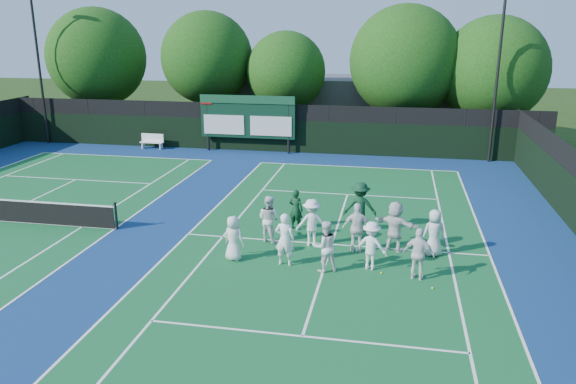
# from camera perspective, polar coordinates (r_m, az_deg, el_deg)

# --- Properties ---
(ground) EXTENTS (120.00, 120.00, 0.00)m
(ground) POSITION_cam_1_polar(r_m,az_deg,el_deg) (19.56, 4.11, -6.43)
(ground) COLOR #1C340E
(ground) RESTS_ON ground
(court_apron) EXTENTS (34.00, 32.00, 0.01)m
(court_apron) POSITION_cam_1_polar(r_m,az_deg,el_deg) (21.91, -11.37, -4.15)
(court_apron) COLOR navy
(court_apron) RESTS_ON ground
(near_court) EXTENTS (11.05, 23.85, 0.01)m
(near_court) POSITION_cam_1_polar(r_m,az_deg,el_deg) (20.48, 4.45, -5.33)
(near_court) COLOR #125A2B
(near_court) RESTS_ON ground
(back_fence) EXTENTS (34.00, 0.08, 3.00)m
(back_fence) POSITION_cam_1_polar(r_m,az_deg,el_deg) (35.40, -2.37, 6.31)
(back_fence) COLOR black
(back_fence) RESTS_ON ground
(scoreboard) EXTENTS (6.00, 0.21, 3.55)m
(scoreboard) POSITION_cam_1_polar(r_m,az_deg,el_deg) (35.12, -4.17, 7.58)
(scoreboard) COLOR black
(scoreboard) RESTS_ON ground
(clubhouse) EXTENTS (18.00, 6.00, 4.00)m
(clubhouse) POSITION_cam_1_polar(r_m,az_deg,el_deg) (42.47, 5.45, 8.84)
(clubhouse) COLOR #515256
(clubhouse) RESTS_ON ground
(light_pole_left) EXTENTS (1.20, 0.30, 10.12)m
(light_pole_left) POSITION_cam_1_polar(r_m,az_deg,el_deg) (40.77, -24.16, 13.27)
(light_pole_left) COLOR black
(light_pole_left) RESTS_ON ground
(light_pole_right) EXTENTS (1.20, 0.30, 10.12)m
(light_pole_right) POSITION_cam_1_polar(r_m,az_deg,el_deg) (34.07, 20.73, 13.27)
(light_pole_right) COLOR black
(light_pole_right) RESTS_ON ground
(bench) EXTENTS (1.55, 0.48, 0.97)m
(bench) POSITION_cam_1_polar(r_m,az_deg,el_deg) (37.33, -13.63, 5.09)
(bench) COLOR white
(bench) RESTS_ON ground
(tree_a) EXTENTS (6.89, 6.89, 8.94)m
(tree_a) POSITION_cam_1_polar(r_m,az_deg,el_deg) (42.96, -18.60, 12.61)
(tree_a) COLOR black
(tree_a) RESTS_ON ground
(tree_b) EXTENTS (6.22, 6.22, 8.65)m
(tree_b) POSITION_cam_1_polar(r_m,az_deg,el_deg) (39.65, -7.99, 13.12)
(tree_b) COLOR black
(tree_b) RESTS_ON ground
(tree_c) EXTENTS (5.27, 5.27, 7.36)m
(tree_c) POSITION_cam_1_polar(r_m,az_deg,el_deg) (38.29, 0.06, 11.96)
(tree_c) COLOR black
(tree_c) RESTS_ON ground
(tree_d) EXTENTS (7.08, 7.08, 9.01)m
(tree_d) POSITION_cam_1_polar(r_m,az_deg,el_deg) (37.56, 12.02, 12.60)
(tree_d) COLOR black
(tree_d) RESTS_ON ground
(tree_e) EXTENTS (6.68, 6.68, 8.32)m
(tree_e) POSITION_cam_1_polar(r_m,az_deg,el_deg) (38.06, 20.34, 11.28)
(tree_e) COLOR black
(tree_e) RESTS_ON ground
(tennis_ball_0) EXTENTS (0.07, 0.07, 0.07)m
(tennis_ball_0) POSITION_cam_1_polar(r_m,az_deg,el_deg) (20.98, -6.12, -4.76)
(tennis_ball_0) COLOR yellow
(tennis_ball_0) RESTS_ON ground
(tennis_ball_1) EXTENTS (0.07, 0.07, 0.07)m
(tennis_ball_1) POSITION_cam_1_polar(r_m,az_deg,el_deg) (23.28, 10.65, -2.78)
(tennis_ball_1) COLOR yellow
(tennis_ball_1) RESTS_ON ground
(tennis_ball_2) EXTENTS (0.07, 0.07, 0.07)m
(tennis_ball_2) POSITION_cam_1_polar(r_m,az_deg,el_deg) (17.67, 14.47, -9.44)
(tennis_ball_2) COLOR yellow
(tennis_ball_2) RESTS_ON ground
(tennis_ball_4) EXTENTS (0.07, 0.07, 0.07)m
(tennis_ball_4) POSITION_cam_1_polar(r_m,az_deg,el_deg) (22.85, 10.20, -3.13)
(tennis_ball_4) COLOR yellow
(tennis_ball_4) RESTS_ON ground
(tennis_ball_5) EXTENTS (0.07, 0.07, 0.07)m
(tennis_ball_5) POSITION_cam_1_polar(r_m,az_deg,el_deg) (18.35, 9.46, -8.12)
(tennis_ball_5) COLOR yellow
(tennis_ball_5) RESTS_ON ground
(player_front_0) EXTENTS (0.88, 0.71, 1.56)m
(player_front_0) POSITION_cam_1_polar(r_m,az_deg,el_deg) (18.95, -5.56, -4.69)
(player_front_0) COLOR silver
(player_front_0) RESTS_ON ground
(player_front_1) EXTENTS (0.69, 0.48, 1.80)m
(player_front_1) POSITION_cam_1_polar(r_m,az_deg,el_deg) (18.43, -0.32, -4.84)
(player_front_1) COLOR white
(player_front_1) RESTS_ON ground
(player_front_2) EXTENTS (1.02, 0.93, 1.71)m
(player_front_2) POSITION_cam_1_polar(r_m,az_deg,el_deg) (18.04, 3.77, -5.52)
(player_front_2) COLOR white
(player_front_2) RESTS_ON ground
(player_front_3) EXTENTS (1.16, 0.85, 1.62)m
(player_front_3) POSITION_cam_1_polar(r_m,az_deg,el_deg) (18.37, 8.46, -5.41)
(player_front_3) COLOR white
(player_front_3) RESTS_ON ground
(player_front_4) EXTENTS (1.06, 0.66, 1.68)m
(player_front_4) POSITION_cam_1_polar(r_m,az_deg,el_deg) (17.91, 13.14, -6.16)
(player_front_4) COLOR white
(player_front_4) RESTS_ON ground
(player_back_0) EXTENTS (1.04, 0.95, 1.74)m
(player_back_0) POSITION_cam_1_polar(r_m,az_deg,el_deg) (20.45, -1.96, -2.74)
(player_back_0) COLOR white
(player_back_0) RESTS_ON ground
(player_back_1) EXTENTS (1.26, 0.93, 1.74)m
(player_back_1) POSITION_cam_1_polar(r_m,az_deg,el_deg) (20.08, 2.41, -3.12)
(player_back_1) COLOR white
(player_back_1) RESTS_ON ground
(player_back_2) EXTENTS (1.08, 0.54, 1.79)m
(player_back_2) POSITION_cam_1_polar(r_m,az_deg,el_deg) (19.61, 7.06, -3.66)
(player_back_2) COLOR white
(player_back_2) RESTS_ON ground
(player_back_3) EXTENTS (1.76, 1.16, 1.81)m
(player_back_3) POSITION_cam_1_polar(r_m,az_deg,el_deg) (19.95, 10.81, -3.43)
(player_back_3) COLOR silver
(player_back_3) RESTS_ON ground
(player_back_4) EXTENTS (0.93, 0.74, 1.65)m
(player_back_4) POSITION_cam_1_polar(r_m,az_deg,el_deg) (19.85, 14.62, -4.04)
(player_back_4) COLOR silver
(player_back_4) RESTS_ON ground
(coach_left) EXTENTS (0.67, 0.53, 1.60)m
(coach_left) POSITION_cam_1_polar(r_m,az_deg,el_deg) (21.69, 0.81, -1.79)
(coach_left) COLOR #0E341C
(coach_left) RESTS_ON ground
(coach_right) EXTENTS (1.32, 0.84, 1.95)m
(coach_right) POSITION_cam_1_polar(r_m,az_deg,el_deg) (21.58, 7.33, -1.53)
(coach_right) COLOR #0F371F
(coach_right) RESTS_ON ground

